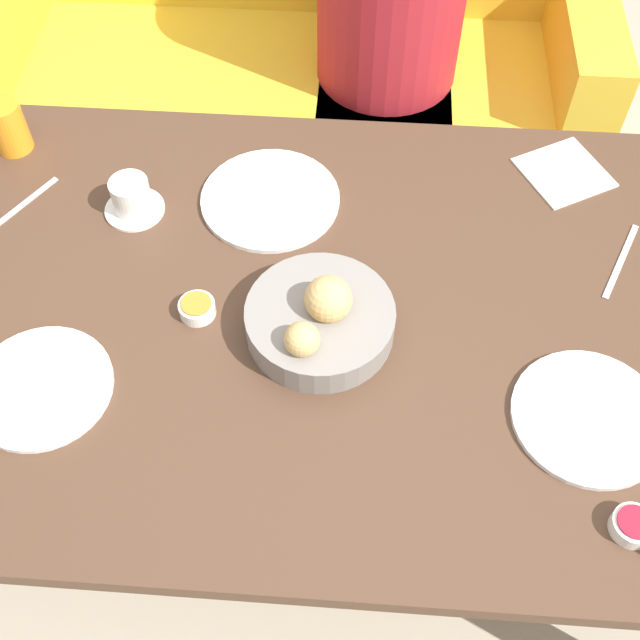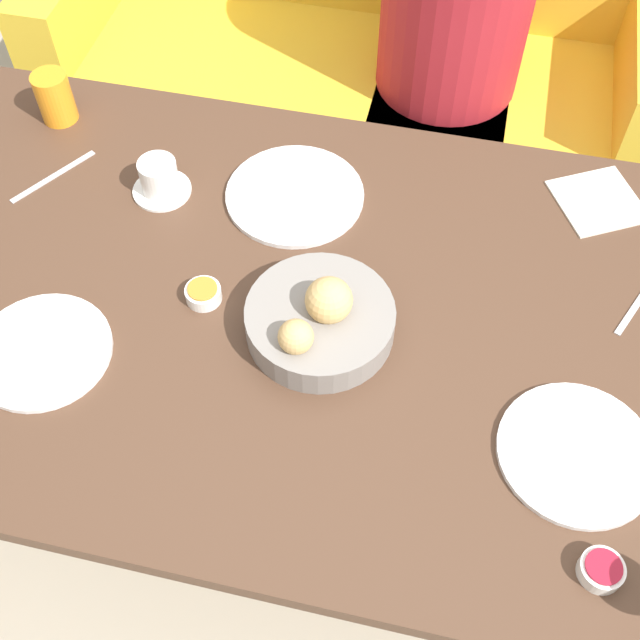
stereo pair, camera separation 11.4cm
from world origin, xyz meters
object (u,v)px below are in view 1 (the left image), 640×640
at_px(seated_person, 387,50).
at_px(plate_far_center, 270,199).
at_px(couch, 293,70).
at_px(knife_silver, 621,261).
at_px(fork_silver, 19,208).
at_px(plate_near_left, 41,387).
at_px(napkin, 564,172).
at_px(plate_near_right, 589,417).
at_px(jam_bowl_honey, 197,308).
at_px(coffee_cup, 132,198).
at_px(juice_glass, 8,127).
at_px(bread_basket, 320,319).
at_px(jam_bowl_berry, 633,525).

distance_m(seated_person, plate_far_center, 0.83).
height_order(couch, knife_silver, couch).
xyz_separation_m(seated_person, fork_silver, (-0.68, -0.82, 0.22)).
xyz_separation_m(plate_near_left, napkin, (0.87, 0.54, -0.00)).
relative_size(plate_far_center, knife_silver, 1.48).
height_order(plate_near_left, plate_near_right, same).
xyz_separation_m(plate_near_right, knife_silver, (0.10, 0.32, -0.00)).
distance_m(seated_person, jam_bowl_honey, 1.11).
bearing_deg(plate_far_center, fork_silver, -173.67).
distance_m(plate_far_center, coffee_cup, 0.25).
distance_m(couch, coffee_cup, 1.08).
distance_m(plate_near_left, knife_silver, 1.00).
bearing_deg(plate_near_left, juice_glass, 110.44).
xyz_separation_m(bread_basket, juice_glass, (-0.63, 0.40, 0.02)).
xyz_separation_m(jam_bowl_berry, knife_silver, (0.06, 0.49, -0.01)).
distance_m(juice_glass, napkin, 1.07).
bearing_deg(jam_bowl_honey, jam_bowl_berry, -26.27).
height_order(jam_bowl_honey, fork_silver, jam_bowl_honey).
bearing_deg(plate_near_right, coffee_cup, 154.13).
distance_m(fork_silver, knife_silver, 1.09).
bearing_deg(plate_far_center, couch, 93.34).
distance_m(plate_far_center, juice_glass, 0.53).
bearing_deg(knife_silver, juice_glass, 169.59).
distance_m(bread_basket, plate_far_center, 0.31).
bearing_deg(napkin, jam_bowl_berry, -88.47).
bearing_deg(juice_glass, jam_bowl_honey, -41.61).
bearing_deg(plate_near_right, seated_person, 105.00).
relative_size(juice_glass, napkin, 0.51).
height_order(coffee_cup, fork_silver, coffee_cup).
bearing_deg(jam_bowl_honey, fork_silver, 149.91).
distance_m(seated_person, fork_silver, 1.09).
height_order(juice_glass, jam_bowl_honey, juice_glass).
xyz_separation_m(bread_basket, jam_bowl_berry, (0.46, -0.30, -0.02)).
relative_size(couch, napkin, 8.46).
bearing_deg(fork_silver, plate_near_left, -68.69).
height_order(coffee_cup, napkin, coffee_cup).
height_order(couch, plate_far_center, couch).
height_order(plate_near_right, fork_silver, plate_near_right).
height_order(seated_person, napkin, seated_person).
xyz_separation_m(fork_silver, napkin, (1.01, 0.16, 0.00)).
relative_size(coffee_cup, fork_silver, 0.67).
distance_m(jam_bowl_honey, fork_silver, 0.43).
bearing_deg(plate_near_right, fork_silver, 159.68).
bearing_deg(napkin, coffee_cup, -169.10).
distance_m(plate_near_right, napkin, 0.53).
height_order(couch, jam_bowl_berry, couch).
distance_m(seated_person, juice_glass, 1.02).
distance_m(bread_basket, coffee_cup, 0.44).
height_order(plate_far_center, juice_glass, juice_glass).
xyz_separation_m(couch, bread_basket, (0.17, -1.21, 0.45)).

